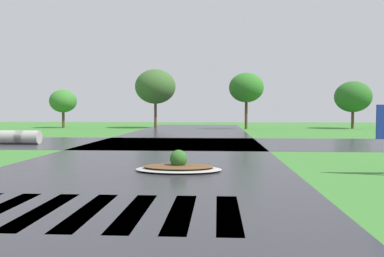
# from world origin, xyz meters

# --- Properties ---
(asphalt_roadway) EXTENTS (9.80, 80.00, 0.01)m
(asphalt_roadway) POSITION_xyz_m (0.00, 10.00, 0.00)
(asphalt_roadway) COLOR #2B2B30
(asphalt_roadway) RESTS_ON ground
(asphalt_cross_road) EXTENTS (90.00, 8.82, 0.01)m
(asphalt_cross_road) POSITION_xyz_m (0.00, 21.48, 0.00)
(asphalt_cross_road) COLOR #2B2B30
(asphalt_cross_road) RESTS_ON ground
(crosswalk_stripes) EXTENTS (5.85, 3.01, 0.01)m
(crosswalk_stripes) POSITION_xyz_m (0.00, 5.64, 0.00)
(crosswalk_stripes) COLOR white
(crosswalk_stripes) RESTS_ON ground
(median_island) EXTENTS (2.75, 1.68, 0.68)m
(median_island) POSITION_xyz_m (1.26, 10.86, 0.14)
(median_island) COLOR #9E9B93
(median_island) RESTS_ON ground
(drainage_pipe_stack) EXTENTS (2.25, 0.82, 0.78)m
(drainage_pipe_stack) POSITION_xyz_m (-8.61, 20.35, 0.39)
(drainage_pipe_stack) COLOR #9E9B93
(drainage_pipe_stack) RESTS_ON ground
(background_treeline) EXTENTS (41.88, 5.50, 6.13)m
(background_treeline) POSITION_xyz_m (5.61, 40.00, 3.75)
(background_treeline) COLOR #4C3823
(background_treeline) RESTS_ON ground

